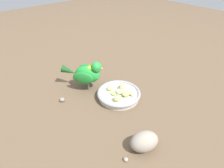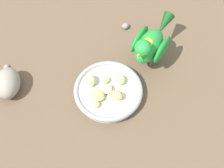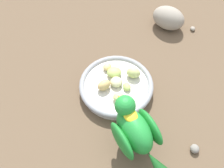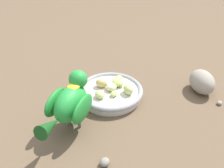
{
  "view_description": "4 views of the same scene",
  "coord_description": "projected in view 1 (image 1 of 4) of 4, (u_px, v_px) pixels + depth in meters",
  "views": [
    {
      "loc": [
        0.45,
        0.52,
        0.56
      ],
      "look_at": [
        -0.01,
        -0.01,
        0.07
      ],
      "focal_mm": 30.66,
      "sensor_mm": 36.0,
      "label": 1
    },
    {
      "loc": [
        -0.45,
        0.17,
        0.83
      ],
      "look_at": [
        -0.04,
        0.01,
        0.07
      ],
      "focal_mm": 51.54,
      "sensor_mm": 36.0,
      "label": 2
    },
    {
      "loc": [
        0.03,
        -0.49,
        0.78
      ],
      "look_at": [
        -0.04,
        -0.01,
        0.06
      ],
      "focal_mm": 54.55,
      "sensor_mm": 36.0,
      "label": 3
    },
    {
      "loc": [
        0.51,
        -0.32,
        0.48
      ],
      "look_at": [
        -0.0,
        0.0,
        0.07
      ],
      "focal_mm": 41.04,
      "sensor_mm": 36.0,
      "label": 4
    }
  ],
  "objects": [
    {
      "name": "apple_piece_5",
      "position": [
        132.0,
        94.0,
        0.86
      ],
      "size": [
        0.03,
        0.03,
        0.02
      ],
      "primitive_type": "ellipsoid",
      "rotation": [
        0.0,
        0.0,
        4.32
      ],
      "color": "#E5C67F",
      "rests_on": "feeding_bowl"
    },
    {
      "name": "ground_plane",
      "position": [
        112.0,
        99.0,
        0.88
      ],
      "size": [
        4.0,
        4.0,
        0.0
      ],
      "primitive_type": "plane",
      "color": "brown"
    },
    {
      "name": "apple_piece_0",
      "position": [
        121.0,
        86.0,
        0.9
      ],
      "size": [
        0.04,
        0.04,
        0.03
      ],
      "primitive_type": "ellipsoid",
      "rotation": [
        0.0,
        0.0,
        3.9
      ],
      "color": "tan",
      "rests_on": "feeding_bowl"
    },
    {
      "name": "parrot",
      "position": [
        87.0,
        73.0,
        0.91
      ],
      "size": [
        0.16,
        0.19,
        0.15
      ],
      "rotation": [
        0.0,
        0.0,
        2.2
      ],
      "color": "#59544C",
      "rests_on": "ground_plane"
    },
    {
      "name": "apple_piece_2",
      "position": [
        110.0,
        88.0,
        0.89
      ],
      "size": [
        0.04,
        0.04,
        0.02
      ],
      "primitive_type": "ellipsoid",
      "rotation": [
        0.0,
        0.0,
        6.04
      ],
      "color": "#C6D17A",
      "rests_on": "feeding_bowl"
    },
    {
      "name": "rock_large",
      "position": [
        144.0,
        141.0,
        0.64
      ],
      "size": [
        0.12,
        0.1,
        0.07
      ],
      "primitive_type": "ellipsoid",
      "rotation": [
        0.0,
        0.0,
        5.93
      ],
      "color": "gray",
      "rests_on": "ground_plane"
    },
    {
      "name": "apple_piece_3",
      "position": [
        126.0,
        94.0,
        0.86
      ],
      "size": [
        0.05,
        0.04,
        0.02
      ],
      "primitive_type": "ellipsoid",
      "rotation": [
        0.0,
        0.0,
        3.37
      ],
      "color": "#B2CC66",
      "rests_on": "feeding_bowl"
    },
    {
      "name": "apple_piece_6",
      "position": [
        114.0,
        94.0,
        0.86
      ],
      "size": [
        0.03,
        0.03,
        0.01
      ],
      "primitive_type": "ellipsoid",
      "rotation": [
        0.0,
        0.0,
        5.2
      ],
      "color": "#B2CC66",
      "rests_on": "feeding_bowl"
    },
    {
      "name": "feeding_bowl",
      "position": [
        119.0,
        94.0,
        0.88
      ],
      "size": [
        0.2,
        0.2,
        0.03
      ],
      "color": "beige",
      "rests_on": "ground_plane"
    },
    {
      "name": "pebble_1",
      "position": [
        126.0,
        159.0,
        0.62
      ],
      "size": [
        0.02,
        0.02,
        0.01
      ],
      "primitive_type": "ellipsoid",
      "rotation": [
        0.0,
        0.0,
        4.96
      ],
      "color": "gray",
      "rests_on": "ground_plane"
    },
    {
      "name": "apple_piece_4",
      "position": [
        118.0,
        98.0,
        0.82
      ],
      "size": [
        0.04,
        0.03,
        0.03
      ],
      "primitive_type": "ellipsoid",
      "rotation": [
        0.0,
        0.0,
        3.02
      ],
      "color": "#C6D17A",
      "rests_on": "feeding_bowl"
    },
    {
      "name": "pebble_0",
      "position": [
        62.0,
        100.0,
        0.86
      ],
      "size": [
        0.03,
        0.03,
        0.02
      ],
      "primitive_type": "ellipsoid",
      "rotation": [
        0.0,
        0.0,
        5.15
      ],
      "color": "gray",
      "rests_on": "ground_plane"
    },
    {
      "name": "apple_piece_1",
      "position": [
        120.0,
        92.0,
        0.87
      ],
      "size": [
        0.04,
        0.04,
        0.02
      ],
      "primitive_type": "ellipsoid",
      "rotation": [
        0.0,
        0.0,
        5.82
      ],
      "color": "beige",
      "rests_on": "feeding_bowl"
    }
  ]
}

